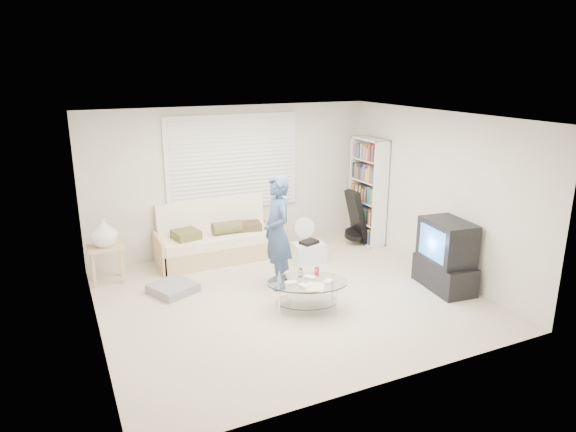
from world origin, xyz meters
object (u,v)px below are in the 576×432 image
futon_sofa (217,241)px  coffee_table (307,287)px  tv_unit (446,256)px  bookshelf (368,191)px

futon_sofa → coffee_table: futon_sofa is taller
futon_sofa → tv_unit: 3.66m
bookshelf → futon_sofa: bearing=174.1°
bookshelf → tv_unit: bearing=-93.2°
bookshelf → coffee_table: (-2.25, -2.02, -0.63)m
futon_sofa → bookshelf: size_ratio=1.04×
futon_sofa → bookshelf: (2.77, -0.29, 0.63)m
bookshelf → coffee_table: bookshelf is taller
futon_sofa → coffee_table: 2.37m
coffee_table → futon_sofa: bearing=102.6°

